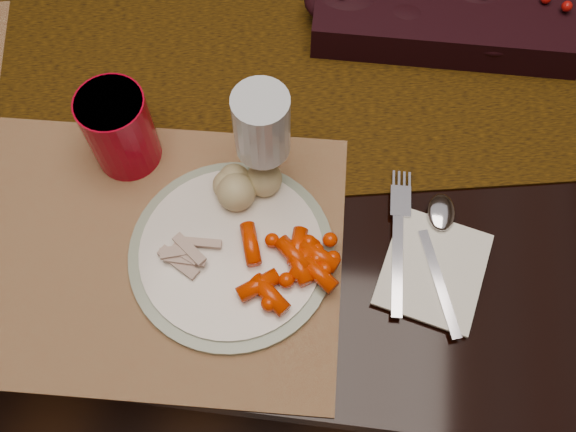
# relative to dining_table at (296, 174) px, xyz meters

# --- Properties ---
(floor) EXTENTS (5.00, 5.00, 0.00)m
(floor) POSITION_rel_dining_table_xyz_m (0.00, 0.00, -0.38)
(floor) COLOR black
(floor) RESTS_ON ground
(dining_table) EXTENTS (1.80, 1.00, 0.75)m
(dining_table) POSITION_rel_dining_table_xyz_m (0.00, 0.00, 0.00)
(dining_table) COLOR black
(dining_table) RESTS_ON floor
(table_runner) EXTENTS (1.94, 0.74, 0.00)m
(table_runner) POSITION_rel_dining_table_xyz_m (0.05, -0.04, 0.38)
(table_runner) COLOR #3E270A
(table_runner) RESTS_ON dining_table
(placemat_main) EXTENTS (0.48, 0.36, 0.00)m
(placemat_main) POSITION_rel_dining_table_xyz_m (-0.15, -0.33, 0.38)
(placemat_main) COLOR brown
(placemat_main) RESTS_ON dining_table
(dinner_plate) EXTENTS (0.28, 0.28, 0.01)m
(dinner_plate) POSITION_rel_dining_table_xyz_m (-0.04, -0.33, 0.39)
(dinner_plate) COLOR silver
(dinner_plate) RESTS_ON placemat_main
(baby_carrots) EXTENTS (0.12, 0.11, 0.02)m
(baby_carrots) POSITION_rel_dining_table_xyz_m (0.02, -0.34, 0.40)
(baby_carrots) COLOR red
(baby_carrots) RESTS_ON dinner_plate
(mashed_potatoes) EXTENTS (0.09, 0.08, 0.04)m
(mashed_potatoes) POSITION_rel_dining_table_xyz_m (-0.04, -0.24, 0.42)
(mashed_potatoes) COLOR beige
(mashed_potatoes) RESTS_ON dinner_plate
(turkey_shreds) EXTENTS (0.09, 0.08, 0.02)m
(turkey_shreds) POSITION_rel_dining_table_xyz_m (-0.08, -0.34, 0.40)
(turkey_shreds) COLOR #C2ACA3
(turkey_shreds) RESTS_ON dinner_plate
(napkin) EXTENTS (0.14, 0.15, 0.00)m
(napkin) POSITION_rel_dining_table_xyz_m (0.19, -0.32, 0.38)
(napkin) COLOR white
(napkin) RESTS_ON placemat_main
(fork) EXTENTS (0.03, 0.16, 0.00)m
(fork) POSITION_rel_dining_table_xyz_m (0.15, -0.30, 0.39)
(fork) COLOR silver
(fork) RESTS_ON napkin
(spoon) EXTENTS (0.08, 0.17, 0.00)m
(spoon) POSITION_rel_dining_table_xyz_m (0.20, -0.31, 0.39)
(spoon) COLOR silver
(spoon) RESTS_ON napkin
(red_cup) EXTENTS (0.09, 0.09, 0.11)m
(red_cup) POSITION_rel_dining_table_xyz_m (-0.19, -0.21, 0.43)
(red_cup) COLOR #9F0016
(red_cup) RESTS_ON placemat_main
(wine_glass) EXTENTS (0.08, 0.08, 0.17)m
(wine_glass) POSITION_rel_dining_table_xyz_m (-0.02, -0.22, 0.46)
(wine_glass) COLOR silver
(wine_glass) RESTS_ON dining_table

